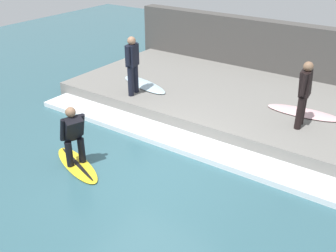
{
  "coord_description": "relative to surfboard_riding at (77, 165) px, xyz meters",
  "views": [
    {
      "loc": [
        -5.36,
        -4.27,
        4.51
      ],
      "look_at": [
        0.77,
        0.0,
        0.7
      ],
      "focal_mm": 42.0,
      "sensor_mm": 36.0,
      "label": 1
    }
  ],
  "objects": [
    {
      "name": "ground_plane",
      "position": [
        0.72,
        -1.3,
        -0.03
      ],
      "size": [
        28.0,
        28.0,
        0.0
      ],
      "primitive_type": "plane",
      "color": "#335B66"
    },
    {
      "name": "surfer_waiting_near",
      "position": [
        3.7,
        -3.43,
        1.23
      ],
      "size": [
        0.53,
        0.29,
        1.54
      ],
      "color": "black",
      "rests_on": "concrete_ledge"
    },
    {
      "name": "surfboard_waiting_far",
      "position": [
        3.7,
        1.07,
        0.4
      ],
      "size": [
        1.04,
        1.91,
        0.06
      ],
      "color": "silver",
      "rests_on": "concrete_ledge"
    },
    {
      "name": "surfer_waiting_far",
      "position": [
        3.04,
        0.93,
        1.26
      ],
      "size": [
        0.52,
        0.29,
        1.58
      ],
      "color": "black",
      "rests_on": "concrete_ledge"
    },
    {
      "name": "back_wall",
      "position": [
        7.1,
        -1.3,
        0.94
      ],
      "size": [
        0.5,
        9.57,
        1.94
      ],
      "primitive_type": "cube",
      "color": "#474442",
      "rests_on": "ground_plane"
    },
    {
      "name": "surfboard_waiting_near",
      "position": [
        4.42,
        -3.31,
        0.4
      ],
      "size": [
        0.72,
        1.81,
        0.06
      ],
      "color": "beige",
      "rests_on": "concrete_ledge"
    },
    {
      "name": "surfboard_riding",
      "position": [
        0.0,
        0.0,
        0.0
      ],
      "size": [
        1.02,
        1.75,
        0.07
      ],
      "color": "yellow",
      "rests_on": "ground_plane"
    },
    {
      "name": "surfer_riding",
      "position": [
        0.0,
        0.0,
        0.74
      ],
      "size": [
        0.48,
        0.52,
        1.29
      ],
      "color": "black",
      "rests_on": "surfboard_riding"
    },
    {
      "name": "wave_foam_crest",
      "position": [
        2.04,
        -1.3,
        0.03
      ],
      "size": [
        0.82,
        8.66,
        0.13
      ],
      "primitive_type": "cube",
      "color": "silver",
      "rests_on": "ground_plane"
    },
    {
      "name": "concrete_ledge",
      "position": [
        4.65,
        -1.3,
        0.17
      ],
      "size": [
        4.4,
        9.11,
        0.4
      ],
      "primitive_type": "cube",
      "color": "slate",
      "rests_on": "ground_plane"
    }
  ]
}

